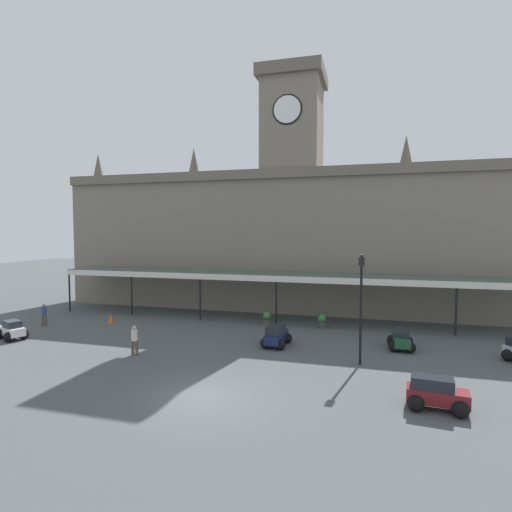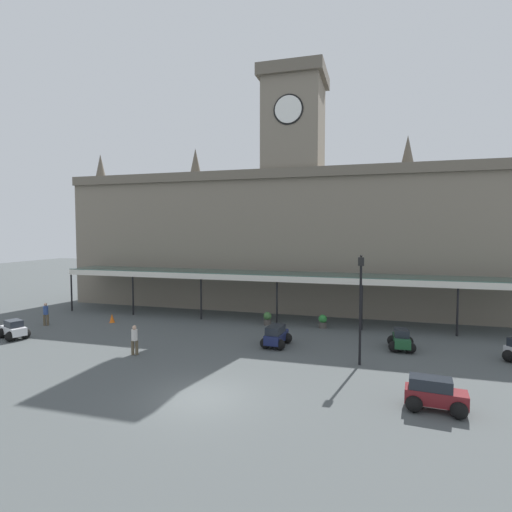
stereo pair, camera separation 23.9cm
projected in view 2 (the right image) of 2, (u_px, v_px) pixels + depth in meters
name	position (u px, v px, depth m)	size (l,w,h in m)	color
ground_plane	(201.00, 397.00, 16.90)	(140.00, 140.00, 0.00)	#494E4E
station_building	(293.00, 232.00, 35.70)	(41.50, 5.65, 20.65)	slate
entrance_canopy	(281.00, 275.00, 31.14)	(36.71, 3.26, 3.69)	#38564C
car_white_sedan	(14.00, 331.00, 26.17)	(2.23, 1.97, 1.19)	silver
car_navy_estate	(276.00, 337.00, 24.41)	(1.65, 2.31, 1.27)	#19214C
car_green_sedan	(401.00, 341.00, 23.70)	(1.55, 2.07, 1.19)	#1E512D
car_maroon_estate	(435.00, 396.00, 15.64)	(2.33, 1.69, 1.27)	maroon
pedestrian_crossing_forecourt	(135.00, 339.00, 22.65)	(0.37, 0.34, 1.67)	brown
pedestrian_near_entrance	(46.00, 313.00, 29.69)	(0.36, 0.34, 1.67)	brown
victorian_lamppost	(361.00, 298.00, 20.78)	(0.30, 0.30, 5.73)	black
traffic_cone	(112.00, 318.00, 30.67)	(0.40, 0.40, 0.67)	orange
planter_forecourt_centre	(323.00, 321.00, 28.96)	(0.60, 0.60, 0.96)	#47423D
planter_by_canopy	(267.00, 318.00, 29.90)	(0.60, 0.60, 0.96)	#47423D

